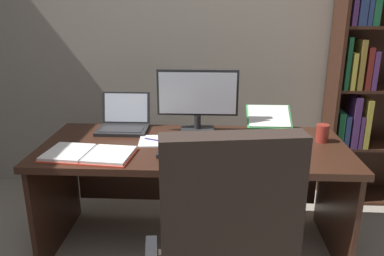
# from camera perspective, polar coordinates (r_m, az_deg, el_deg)

# --- Properties ---
(wall_back) EXTENTS (5.28, 0.12, 2.73)m
(wall_back) POSITION_cam_1_polar(r_m,az_deg,el_deg) (3.17, 4.09, 15.00)
(wall_back) COLOR #A89E8E
(wall_back) RESTS_ON ground
(desk) EXTENTS (1.86, 0.79, 0.71)m
(desk) POSITION_cam_1_polar(r_m,az_deg,el_deg) (2.48, 0.32, -5.80)
(desk) COLOR #381E14
(desk) RESTS_ON ground
(bookshelf) EXTENTS (0.75, 0.32, 2.29)m
(bookshelf) POSITION_cam_1_polar(r_m,az_deg,el_deg) (3.19, 25.50, 9.87)
(bookshelf) COLOR #381E14
(bookshelf) RESTS_ON ground
(monitor) EXTENTS (0.54, 0.16, 0.41)m
(monitor) POSITION_cam_1_polar(r_m,az_deg,el_deg) (2.53, 0.83, 4.18)
(monitor) COLOR #232326
(monitor) RESTS_ON desk
(laptop) EXTENTS (0.33, 0.29, 0.24)m
(laptop) POSITION_cam_1_polar(r_m,az_deg,el_deg) (2.64, -10.13, 0.83)
(laptop) COLOR #232326
(laptop) RESTS_ON desk
(keyboard) EXTENTS (0.42, 0.15, 0.02)m
(keyboard) POSITION_cam_1_polar(r_m,az_deg,el_deg) (2.18, 0.39, -3.67)
(keyboard) COLOR #232326
(keyboard) RESTS_ON desk
(computer_mouse) EXTENTS (0.06, 0.10, 0.04)m
(computer_mouse) POSITION_cam_1_polar(r_m,az_deg,el_deg) (2.19, 8.29, -3.59)
(computer_mouse) COLOR #232326
(computer_mouse) RESTS_ON desk
(reading_stand_with_book) EXTENTS (0.30, 0.25, 0.15)m
(reading_stand_with_book) POSITION_cam_1_polar(r_m,az_deg,el_deg) (2.64, 11.39, 1.28)
(reading_stand_with_book) COLOR #232326
(reading_stand_with_book) RESTS_ON desk
(open_binder) EXTENTS (0.53, 0.33, 0.02)m
(open_binder) POSITION_cam_1_polar(r_m,az_deg,el_deg) (2.24, -15.09, -3.75)
(open_binder) COLOR #DB422D
(open_binder) RESTS_ON desk
(notepad) EXTENTS (0.17, 0.22, 0.01)m
(notepad) POSITION_cam_1_polar(r_m,az_deg,el_deg) (2.39, -6.07, -1.96)
(notepad) COLOR white
(notepad) RESTS_ON desk
(pen) EXTENTS (0.13, 0.06, 0.01)m
(pen) POSITION_cam_1_polar(r_m,az_deg,el_deg) (2.39, -5.60, -1.77)
(pen) COLOR navy
(pen) RESTS_ON notepad
(coffee_mug) EXTENTS (0.08, 0.08, 0.11)m
(coffee_mug) POSITION_cam_1_polar(r_m,az_deg,el_deg) (2.50, 18.83, -0.74)
(coffee_mug) COLOR maroon
(coffee_mug) RESTS_ON desk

